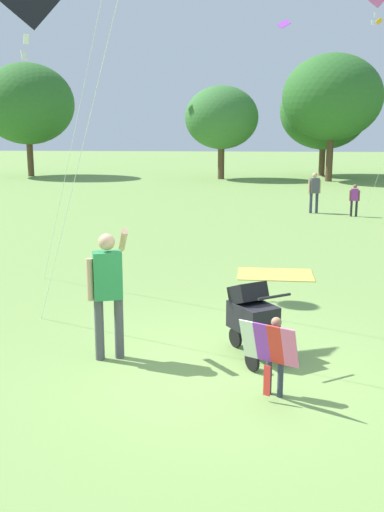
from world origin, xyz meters
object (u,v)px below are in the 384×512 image
(person_adult_flyer, at_px, (108,284))
(person_kid_running, at_px, (314,189))
(person_sitting_far, at_px, (354,198))
(child_with_butterfly_kite, at_px, (274,349))
(picnic_blanket, at_px, (275,274))
(kite_orange_delta, at_px, (378,10))
(stroller, at_px, (252,313))

(person_adult_flyer, height_order, person_kid_running, person_adult_flyer)
(person_adult_flyer, distance_m, person_sitting_far, 14.05)
(child_with_butterfly_kite, xyz_separation_m, person_kid_running, (2.26, 14.59, 0.25))
(picnic_blanket, bearing_deg, kite_orange_delta, 65.14)
(person_kid_running, distance_m, picnic_blanket, 9.11)
(child_with_butterfly_kite, xyz_separation_m, kite_orange_delta, (3.63, 12.70, 5.72))
(person_adult_flyer, relative_size, person_kid_running, 1.26)
(person_adult_flyer, distance_m, kite_orange_delta, 14.05)
(person_adult_flyer, distance_m, picnic_blanket, 5.42)
(child_with_butterfly_kite, height_order, person_kid_running, person_kid_running)
(person_adult_flyer, xyz_separation_m, person_sitting_far, (5.59, 12.88, -0.38))
(child_with_butterfly_kite, bearing_deg, stroller, 100.07)
(stroller, xyz_separation_m, person_kid_running, (2.47, 13.39, 0.22))
(stroller, relative_size, person_sitting_far, 0.99)
(child_with_butterfly_kite, height_order, picnic_blanket, child_with_butterfly_kite)
(child_with_butterfly_kite, distance_m, stroller, 1.22)
(person_adult_flyer, relative_size, picnic_blanket, 1.15)
(person_adult_flyer, height_order, person_sitting_far, person_adult_flyer)
(stroller, bearing_deg, person_adult_flyer, -174.05)
(person_kid_running, relative_size, picnic_blanket, 0.91)
(person_kid_running, bearing_deg, person_sitting_far, -29.57)
(person_adult_flyer, distance_m, person_kid_running, 14.27)
(stroller, distance_m, kite_orange_delta, 13.39)
(person_sitting_far, height_order, person_kid_running, person_kid_running)
(person_kid_running, bearing_deg, picnic_blanket, -101.88)
(child_with_butterfly_kite, height_order, stroller, stroller)
(picnic_blanket, bearing_deg, stroller, -97.61)
(person_sitting_far, bearing_deg, person_kid_running, 150.43)
(person_sitting_far, bearing_deg, child_with_butterfly_kite, -104.15)
(stroller, distance_m, person_kid_running, 13.62)
(person_adult_flyer, distance_m, stroller, 1.93)
(kite_orange_delta, distance_m, person_sitting_far, 5.79)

